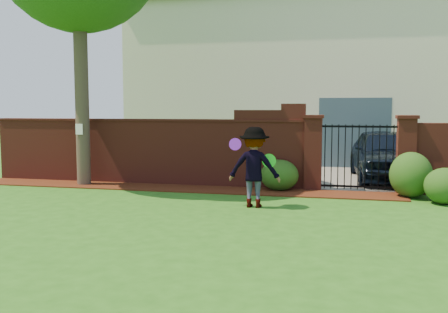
% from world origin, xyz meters
% --- Properties ---
extents(ground, '(80.00, 80.00, 0.01)m').
position_xyz_m(ground, '(0.00, 0.00, -0.01)').
color(ground, '#245A16').
rests_on(ground, ground).
extents(mulch_bed, '(11.10, 1.08, 0.03)m').
position_xyz_m(mulch_bed, '(-0.95, 3.34, 0.01)').
color(mulch_bed, '#39160A').
rests_on(mulch_bed, ground).
extents(brick_wall, '(8.70, 0.31, 2.16)m').
position_xyz_m(brick_wall, '(-2.01, 4.00, 0.93)').
color(brick_wall, maroon).
rests_on(brick_wall, ground).
extents(pillar_left, '(0.50, 0.50, 1.88)m').
position_xyz_m(pillar_left, '(2.40, 4.00, 0.96)').
color(pillar_left, maroon).
rests_on(pillar_left, ground).
extents(pillar_right, '(0.50, 0.50, 1.88)m').
position_xyz_m(pillar_right, '(4.60, 4.00, 0.96)').
color(pillar_right, maroon).
rests_on(pillar_right, ground).
extents(iron_gate, '(1.78, 0.03, 1.60)m').
position_xyz_m(iron_gate, '(3.50, 4.00, 0.85)').
color(iron_gate, black).
rests_on(iron_gate, ground).
extents(driveway, '(3.20, 8.00, 0.01)m').
position_xyz_m(driveway, '(3.50, 8.00, 0.01)').
color(driveway, slate).
rests_on(driveway, ground).
extents(house, '(12.40, 6.40, 6.30)m').
position_xyz_m(house, '(1.00, 12.00, 3.16)').
color(house, '#F5ECCD').
rests_on(house, ground).
extents(car, '(1.99, 4.41, 1.47)m').
position_xyz_m(car, '(4.32, 6.01, 0.74)').
color(car, black).
rests_on(car, ground).
extents(paper_notice, '(0.20, 0.01, 0.28)m').
position_xyz_m(paper_notice, '(-3.60, 3.21, 1.50)').
color(paper_notice, white).
rests_on(paper_notice, tree).
extents(shrub_left, '(0.95, 0.95, 0.78)m').
position_xyz_m(shrub_left, '(1.60, 3.68, 0.39)').
color(shrub_left, '#174514').
rests_on(shrub_left, ground).
extents(shrub_middle, '(0.96, 0.96, 1.05)m').
position_xyz_m(shrub_middle, '(4.65, 3.40, 0.53)').
color(shrub_middle, '#174514').
rests_on(shrub_middle, ground).
extents(shrub_right, '(0.88, 0.88, 0.78)m').
position_xyz_m(shrub_right, '(5.27, 2.74, 0.39)').
color(shrub_right, '#174514').
rests_on(shrub_right, ground).
extents(man, '(1.08, 0.63, 1.66)m').
position_xyz_m(man, '(1.34, 1.47, 0.83)').
color(man, gray).
rests_on(man, ground).
extents(frisbee_purple, '(0.26, 0.10, 0.25)m').
position_xyz_m(frisbee_purple, '(1.00, 1.25, 1.32)').
color(frisbee_purple, purple).
rests_on(frisbee_purple, man).
extents(frisbee_green, '(0.29, 0.09, 0.29)m').
position_xyz_m(frisbee_green, '(1.66, 1.44, 0.98)').
color(frisbee_green, '#1BCB1B').
rests_on(frisbee_green, man).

